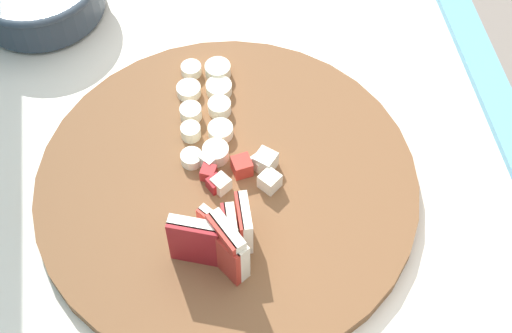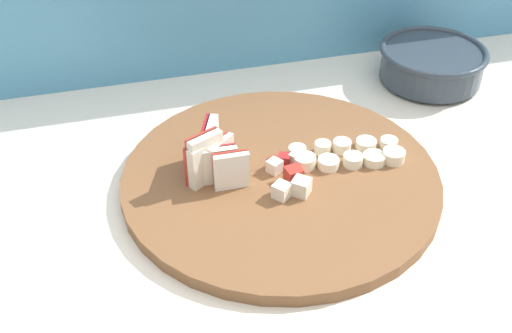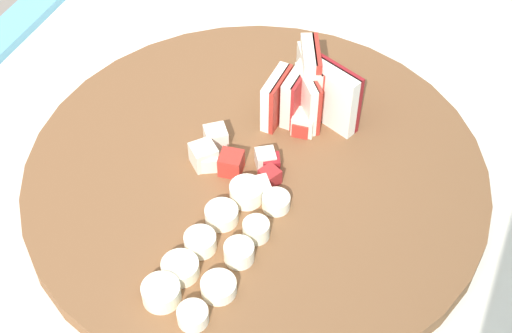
{
  "view_description": "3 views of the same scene",
  "coord_description": "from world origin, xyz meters",
  "px_view_note": "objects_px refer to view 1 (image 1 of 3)",
  "views": [
    {
      "loc": [
        -0.42,
        0.06,
        1.63
      ],
      "look_at": [
        0.03,
        -0.01,
        0.96
      ],
      "focal_mm": 54.85,
      "sensor_mm": 36.0,
      "label": 1
    },
    {
      "loc": [
        -0.16,
        -0.58,
        1.44
      ],
      "look_at": [
        -0.01,
        0.01,
        0.96
      ],
      "focal_mm": 44.28,
      "sensor_mm": 36.0,
      "label": 2
    },
    {
      "loc": [
        0.44,
        0.2,
        1.43
      ],
      "look_at": [
        0.06,
        0.03,
        0.98
      ],
      "focal_mm": 53.3,
      "sensor_mm": 36.0,
      "label": 3
    }
  ],
  "objects_px": {
    "apple_wedge_fan": "(221,241)",
    "apple_dice_pile": "(237,182)",
    "banana_slice_rows": "(207,109)",
    "cutting_board": "(227,187)"
  },
  "relations": [
    {
      "from": "apple_wedge_fan",
      "to": "cutting_board",
      "type": "bearing_deg",
      "value": -11.0
    },
    {
      "from": "banana_slice_rows",
      "to": "apple_wedge_fan",
      "type": "bearing_deg",
      "value": 177.26
    },
    {
      "from": "cutting_board",
      "to": "banana_slice_rows",
      "type": "bearing_deg",
      "value": 4.67
    },
    {
      "from": "cutting_board",
      "to": "apple_wedge_fan",
      "type": "xyz_separation_m",
      "value": [
        -0.08,
        0.02,
        0.04
      ]
    },
    {
      "from": "apple_wedge_fan",
      "to": "apple_dice_pile",
      "type": "height_order",
      "value": "apple_wedge_fan"
    },
    {
      "from": "banana_slice_rows",
      "to": "apple_dice_pile",
      "type": "bearing_deg",
      "value": -170.34
    },
    {
      "from": "cutting_board",
      "to": "banana_slice_rows",
      "type": "distance_m",
      "value": 0.1
    },
    {
      "from": "cutting_board",
      "to": "apple_wedge_fan",
      "type": "relative_size",
      "value": 4.93
    },
    {
      "from": "apple_dice_pile",
      "to": "banana_slice_rows",
      "type": "distance_m",
      "value": 0.11
    },
    {
      "from": "apple_wedge_fan",
      "to": "banana_slice_rows",
      "type": "height_order",
      "value": "apple_wedge_fan"
    }
  ]
}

